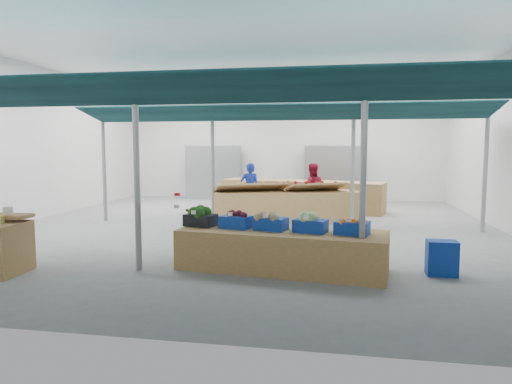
% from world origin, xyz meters
% --- Properties ---
extents(floor, '(13.00, 13.00, 0.00)m').
position_xyz_m(floor, '(0.00, 0.00, 0.00)').
color(floor, slate).
rests_on(floor, ground).
extents(hall, '(13.00, 13.00, 13.00)m').
position_xyz_m(hall, '(0.00, 1.44, 2.65)').
color(hall, silver).
rests_on(hall, ground).
extents(pole_grid, '(10.00, 4.60, 3.00)m').
position_xyz_m(pole_grid, '(0.75, -1.75, 1.81)').
color(pole_grid, gray).
rests_on(pole_grid, floor).
extents(awnings, '(9.50, 7.08, 0.30)m').
position_xyz_m(awnings, '(0.75, -1.75, 2.78)').
color(awnings, black).
rests_on(awnings, pole_grid).
extents(back_shelving_left, '(2.00, 0.50, 2.00)m').
position_xyz_m(back_shelving_left, '(-2.50, 6.00, 1.00)').
color(back_shelving_left, '#B23F33').
rests_on(back_shelving_left, floor).
extents(back_shelving_right, '(2.00, 0.50, 2.00)m').
position_xyz_m(back_shelving_right, '(2.00, 6.00, 1.00)').
color(back_shelving_right, '#B23F33').
rests_on(back_shelving_right, floor).
extents(veg_counter, '(3.43, 1.52, 0.64)m').
position_xyz_m(veg_counter, '(1.27, -3.59, 0.32)').
color(veg_counter, brown).
rests_on(veg_counter, floor).
extents(fruit_counter, '(3.91, 1.70, 0.81)m').
position_xyz_m(fruit_counter, '(0.83, 1.17, 0.41)').
color(fruit_counter, brown).
rests_on(fruit_counter, floor).
extents(far_counter, '(5.23, 2.24, 0.92)m').
position_xyz_m(far_counter, '(1.02, 3.56, 0.46)').
color(far_counter, brown).
rests_on(far_counter, floor).
extents(crate_stack, '(0.46, 0.32, 0.54)m').
position_xyz_m(crate_stack, '(3.74, -3.46, 0.27)').
color(crate_stack, '#0D3397').
rests_on(crate_stack, floor).
extents(vendor_left, '(0.62, 0.47, 1.52)m').
position_xyz_m(vendor_left, '(-0.37, 2.27, 0.76)').
color(vendor_left, '#182DA0').
rests_on(vendor_left, floor).
extents(vendor_right, '(0.85, 0.72, 1.52)m').
position_xyz_m(vendor_right, '(1.43, 2.27, 0.76)').
color(vendor_right, maroon).
rests_on(vendor_right, floor).
extents(crate_broccoli, '(0.57, 0.47, 0.35)m').
position_xyz_m(crate_broccoli, '(-0.14, -3.40, 0.80)').
color(crate_broccoli, black).
rests_on(crate_broccoli, veg_counter).
extents(crate_beets, '(0.57, 0.47, 0.29)m').
position_xyz_m(crate_beets, '(0.50, -3.48, 0.78)').
color(crate_beets, '#0D3397').
rests_on(crate_beets, veg_counter).
extents(crate_celeriac, '(0.57, 0.47, 0.31)m').
position_xyz_m(crate_celeriac, '(1.09, -3.56, 0.79)').
color(crate_celeriac, '#0D3397').
rests_on(crate_celeriac, veg_counter).
extents(crate_cabbage, '(0.57, 0.47, 0.35)m').
position_xyz_m(crate_cabbage, '(1.73, -3.64, 0.80)').
color(crate_cabbage, '#0D3397').
rests_on(crate_cabbage, veg_counter).
extents(crate_carrots, '(0.57, 0.47, 0.29)m').
position_xyz_m(crate_carrots, '(2.37, -3.73, 0.76)').
color(crate_carrots, '#0D3397').
rests_on(crate_carrots, veg_counter).
extents(sparrow, '(0.12, 0.09, 0.11)m').
position_xyz_m(sparrow, '(-0.30, -3.50, 0.89)').
color(sparrow, brown).
rests_on(sparrow, crate_broccoli).
extents(pole_ribbon, '(0.12, 0.12, 0.28)m').
position_xyz_m(pole_ribbon, '(-0.80, -2.72, 1.08)').
color(pole_ribbon, red).
rests_on(pole_ribbon, pole_grid).
extents(apple_heap_yellow, '(2.02, 1.43, 0.27)m').
position_xyz_m(apple_heap_yellow, '(-0.04, 0.88, 0.98)').
color(apple_heap_yellow, '#997247').
rests_on(apple_heap_yellow, fruit_counter).
extents(apple_heap_red, '(1.66, 1.26, 0.27)m').
position_xyz_m(apple_heap_red, '(1.60, 1.24, 0.98)').
color(apple_heap_red, '#997247').
rests_on(apple_heap_red, fruit_counter).
extents(pineapple, '(0.14, 0.14, 0.39)m').
position_xyz_m(pineapple, '(2.53, 1.45, 1.00)').
color(pineapple, '#8C6019').
rests_on(pineapple, fruit_counter).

